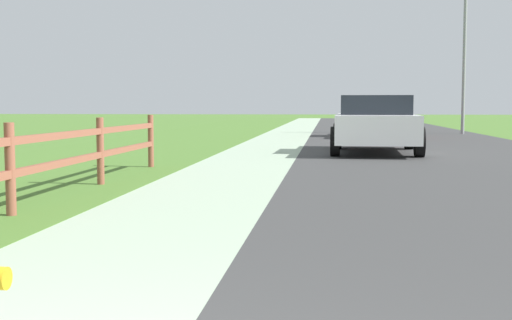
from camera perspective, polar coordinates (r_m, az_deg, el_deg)
ground_plane at (r=26.72m, az=4.61°, el=2.08°), size 120.00×120.00×0.00m
road_asphalt at (r=28.84m, az=11.70°, el=2.19°), size 7.00×66.00×0.01m
curb_concrete at (r=28.95m, az=-1.23°, el=2.30°), size 6.00×66.00×0.01m
grass_verge at (r=29.18m, az=-4.15°, el=2.31°), size 5.00×66.00×0.00m
rail_fence at (r=7.75m, az=-20.09°, el=-0.10°), size 0.11×11.70×1.02m
parked_suv_white at (r=17.34m, az=10.04°, el=3.03°), size 2.26×4.62×1.44m
parked_car_red at (r=25.98m, az=10.23°, el=3.60°), size 2.12×4.59×1.54m
street_lamp at (r=29.51m, az=17.44°, el=9.71°), size 1.17×0.20×6.59m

